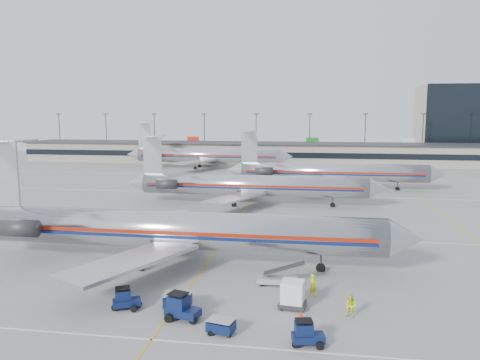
% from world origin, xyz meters
% --- Properties ---
extents(ground, '(260.00, 260.00, 0.00)m').
position_xyz_m(ground, '(0.00, 0.00, 0.00)').
color(ground, gray).
rests_on(ground, ground).
extents(apron_markings, '(160.00, 0.15, 0.02)m').
position_xyz_m(apron_markings, '(0.00, 10.00, 0.01)').
color(apron_markings, silver).
rests_on(apron_markings, ground).
extents(terminal, '(162.00, 17.00, 6.25)m').
position_xyz_m(terminal, '(0.00, 97.97, 3.16)').
color(terminal, gray).
rests_on(terminal, ground).
extents(light_mast_row, '(163.60, 0.40, 15.28)m').
position_xyz_m(light_mast_row, '(0.00, 112.00, 8.58)').
color(light_mast_row, '#38383D').
rests_on(light_mast_row, ground).
extents(distant_building, '(30.00, 20.00, 25.00)m').
position_xyz_m(distant_building, '(62.00, 128.00, 12.50)').
color(distant_building, tan).
rests_on(distant_building, ground).
extents(jet_foreground, '(47.40, 27.91, 12.41)m').
position_xyz_m(jet_foreground, '(-3.77, -2.31, 3.60)').
color(jet_foreground, silver).
rests_on(jet_foreground, ground).
extents(jet_second_row, '(43.76, 25.77, 11.45)m').
position_xyz_m(jet_second_row, '(-0.28, 29.90, 3.32)').
color(jet_second_row, silver).
rests_on(jet_second_row, ground).
extents(jet_third_row, '(43.58, 26.81, 11.92)m').
position_xyz_m(jet_third_row, '(13.46, 48.99, 3.46)').
color(jet_third_row, silver).
rests_on(jet_third_row, ground).
extents(jet_back_row, '(47.00, 28.91, 12.85)m').
position_xyz_m(jet_back_row, '(-19.35, 79.85, 3.73)').
color(jet_back_row, silver).
rests_on(jet_back_row, ground).
extents(tug_left, '(2.36, 1.87, 1.72)m').
position_xyz_m(tug_left, '(-3.70, -13.51, 0.78)').
color(tug_left, '#0B163D').
rests_on(tug_left, ground).
extents(tug_center, '(2.77, 1.92, 2.05)m').
position_xyz_m(tug_center, '(1.11, -14.70, 0.93)').
color(tug_center, '#0B163D').
rests_on(tug_center, ground).
extents(tug_right, '(2.28, 1.45, 1.72)m').
position_xyz_m(tug_right, '(10.27, -17.14, 0.78)').
color(tug_right, '#0B163D').
rests_on(tug_right, ground).
extents(cart_inner, '(2.24, 1.65, 1.19)m').
position_xyz_m(cart_inner, '(0.28, -12.71, 0.63)').
color(cart_inner, '#0B163D').
rests_on(cart_inner, ground).
extents(cart_outer, '(2.03, 1.61, 1.02)m').
position_xyz_m(cart_outer, '(4.44, -16.35, 0.54)').
color(cart_outer, '#0B163D').
rests_on(cart_outer, ground).
extents(uld_container, '(2.22, 1.93, 2.15)m').
position_xyz_m(uld_container, '(9.11, -11.25, 1.08)').
color(uld_container, '#2D2D30').
rests_on(uld_container, ground).
extents(belt_loader, '(4.20, 1.40, 2.21)m').
position_xyz_m(belt_loader, '(7.64, -6.50, 0.59)').
color(belt_loader, gray).
rests_on(belt_loader, ground).
extents(ramp_worker_near, '(0.84, 0.81, 1.93)m').
position_xyz_m(ramp_worker_near, '(10.69, -8.75, 0.97)').
color(ramp_worker_near, '#C2D814').
rests_on(ramp_worker_near, ground).
extents(ramp_worker_far, '(1.08, 1.00, 1.77)m').
position_xyz_m(ramp_worker_far, '(13.48, -12.37, 0.89)').
color(ramp_worker_far, '#D6EC16').
rests_on(ramp_worker_far, ground).
extents(cone_right, '(0.64, 0.64, 0.69)m').
position_xyz_m(cone_right, '(9.82, -13.38, 0.34)').
color(cone_right, red).
rests_on(cone_right, ground).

